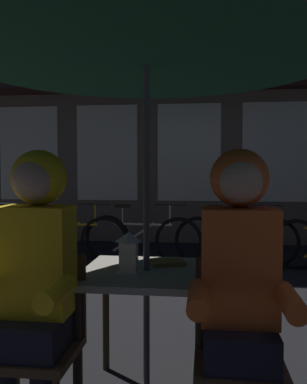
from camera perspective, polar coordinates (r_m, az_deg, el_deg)
cafe_table at (r=2.43m, az=-0.95°, el=-12.85°), size 0.72×0.72×0.74m
patio_umbrella at (r=2.45m, az=-0.98°, el=20.99°), size 2.10×2.10×2.31m
lantern at (r=2.28m, az=-3.38°, el=-8.15°), size 0.11×0.11×0.23m
chair_left at (r=2.25m, az=-15.18°, el=-18.23°), size 0.40×0.40×0.87m
chair_right at (r=2.11m, az=11.38°, el=-19.68°), size 0.40×0.40×0.87m
person_left_hooded at (r=2.10m, az=-15.91°, el=-9.64°), size 0.45×0.56×1.40m
person_right_hooded at (r=1.95m, az=11.62°, el=-10.59°), size 0.45×0.56×1.40m
shopfront_building at (r=7.92m, az=10.50°, el=16.05°), size 10.00×0.93×6.20m
bicycle_second at (r=5.97m, az=-11.61°, el=-6.21°), size 1.68×0.16×0.84m
bicycle_third at (r=5.85m, az=-1.56°, el=-6.34°), size 1.68×0.22×0.84m
bicycle_fourth at (r=5.85m, az=11.12°, el=-6.40°), size 1.68×0.12×0.84m
book at (r=2.52m, az=1.92°, el=-9.56°), size 0.23×0.19×0.02m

